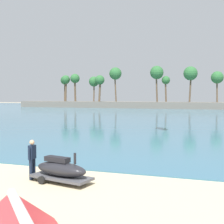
% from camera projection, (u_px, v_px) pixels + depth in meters
% --- Properties ---
extents(sea, '(220.00, 110.47, 0.06)m').
position_uv_depth(sea, '(187.00, 112.00, 67.24)').
color(sea, '#386B84').
rests_on(sea, ground).
extents(palm_headland, '(100.09, 6.45, 12.09)m').
position_uv_depth(palm_headland, '(190.00, 98.00, 81.71)').
color(palm_headland, slate).
rests_on(palm_headland, ground).
extents(watercraft_on_trailer, '(2.75, 1.51, 1.28)m').
position_uv_depth(watercraft_on_trailer, '(61.00, 170.00, 12.78)').
color(watercraft_on_trailer, '#4C4C51').
rests_on(watercraft_on_trailer, ground).
extents(person_rigging_by_gear, '(0.21, 0.55, 1.67)m').
position_uv_depth(person_rigging_by_gear, '(32.00, 158.00, 13.32)').
color(person_rigging_by_gear, '#141E33').
rests_on(person_rigging_by_gear, ground).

